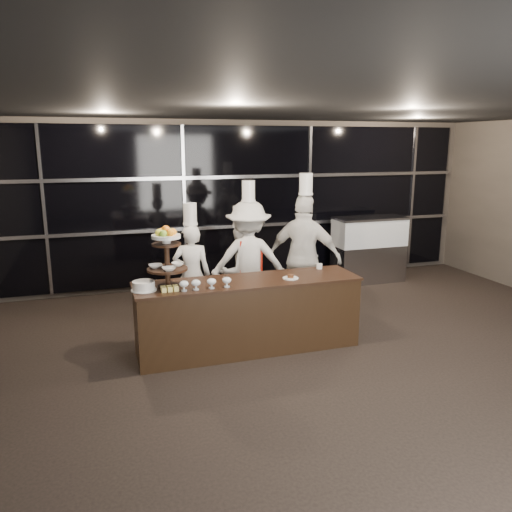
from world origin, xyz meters
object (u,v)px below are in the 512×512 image
object	(u,v)px
chef_c	(249,260)
buffet_counter	(248,314)
chef_a	(192,273)
chef_b	(240,271)
display_stand	(167,253)
display_case	(369,246)
chef_d	(304,257)
layer_cake	(144,286)

from	to	relation	value
chef_c	buffet_counter	bearing A→B (deg)	-107.43
chef_a	chef_b	world-z (taller)	chef_a
display_stand	display_case	xyz separation A→B (m)	(4.13, 2.39, -0.65)
chef_a	chef_d	size ratio (longest dim) A/B	0.82
chef_a	chef_d	xyz separation A→B (m)	(1.62, -0.30, 0.18)
display_case	chef_d	bearing A→B (deg)	-142.25
buffet_counter	display_stand	world-z (taller)	display_stand
display_stand	display_case	world-z (taller)	display_stand
display_case	chef_a	distance (m)	3.84
chef_b	chef_c	world-z (taller)	chef_c
display_stand	display_case	distance (m)	4.82
buffet_counter	display_stand	size ratio (longest dim) A/B	3.81
display_stand	chef_c	bearing A→B (deg)	39.72
buffet_counter	display_case	size ratio (longest dim) A/B	2.10
buffet_counter	chef_b	size ratio (longest dim) A/B	1.68
layer_cake	chef_c	bearing A→B (deg)	35.57
chef_b	chef_d	bearing A→B (deg)	-25.35
chef_b	layer_cake	bearing A→B (deg)	-139.86
buffet_counter	chef_a	bearing A→B (deg)	113.87
layer_cake	display_case	world-z (taller)	display_case
layer_cake	chef_d	xyz separation A→B (m)	(2.41, 0.88, -0.02)
display_case	chef_a	world-z (taller)	chef_a
buffet_counter	display_stand	distance (m)	1.33
display_stand	chef_c	size ratio (longest dim) A/B	0.36
chef_a	chef_c	xyz separation A→B (m)	(0.86, -0.01, 0.12)
display_stand	chef_d	xyz separation A→B (m)	(2.12, 0.83, -0.39)
chef_b	chef_c	xyz separation A→B (m)	(0.10, -0.12, 0.18)
layer_cake	chef_c	xyz separation A→B (m)	(1.64, 1.17, -0.08)
layer_cake	chef_c	world-z (taller)	chef_c
chef_c	display_stand	bearing A→B (deg)	-140.28
buffet_counter	chef_d	bearing A→B (deg)	36.57
chef_a	chef_d	distance (m)	1.66
chef_c	chef_d	size ratio (longest dim) A/B	0.95
layer_cake	display_stand	bearing A→B (deg)	9.79
chef_a	chef_b	bearing A→B (deg)	8.48
display_stand	chef_d	bearing A→B (deg)	21.42
buffet_counter	chef_c	world-z (taller)	chef_c
buffet_counter	display_case	distance (m)	3.94
layer_cake	chef_c	size ratio (longest dim) A/B	0.14
buffet_counter	layer_cake	world-z (taller)	layer_cake
layer_cake	chef_d	size ratio (longest dim) A/B	0.14
layer_cake	chef_a	bearing A→B (deg)	56.40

